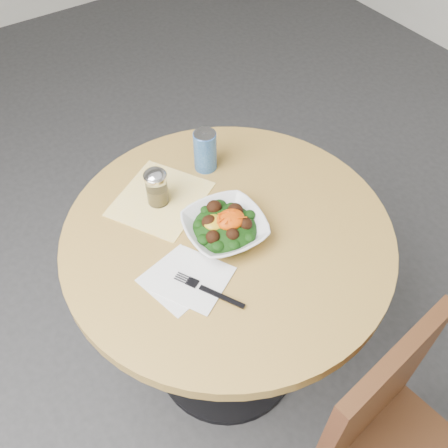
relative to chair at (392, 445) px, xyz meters
name	(u,v)px	position (x,y,z in m)	size (l,w,h in m)	color
ground	(227,357)	(-0.08, 0.62, -0.47)	(6.00, 6.00, 0.00)	#2F2F31
table	(227,274)	(-0.08, 0.62, 0.08)	(0.90, 0.90, 0.75)	black
chair	(392,445)	(0.00, 0.00, 0.00)	(0.42, 0.42, 0.85)	#492514
cloth_napkin	(161,199)	(-0.17, 0.82, 0.28)	(0.25, 0.23, 0.00)	#EBB50C
paper_napkins	(187,279)	(-0.25, 0.55, 0.28)	(0.23, 0.22, 0.00)	white
salad_bowl	(225,227)	(-0.09, 0.61, 0.31)	(0.24, 0.24, 0.08)	white
fork	(207,290)	(-0.23, 0.49, 0.28)	(0.10, 0.18, 0.00)	black
spice_shaker	(157,187)	(-0.17, 0.82, 0.33)	(0.06, 0.06, 0.12)	silver
beverage_can	(205,151)	(0.01, 0.87, 0.34)	(0.07, 0.07, 0.13)	#0D3696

